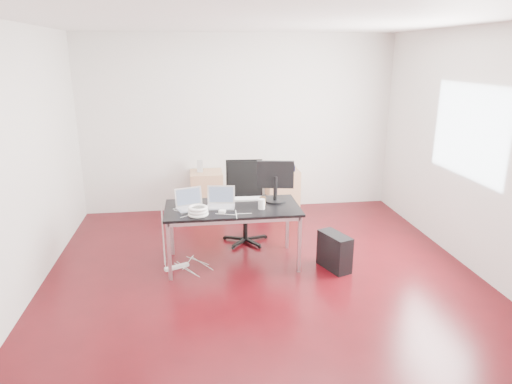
{
  "coord_description": "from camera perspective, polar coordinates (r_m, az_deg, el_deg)",
  "views": [
    {
      "loc": [
        -0.74,
        -4.78,
        2.48
      ],
      "look_at": [
        0.0,
        0.55,
        0.85
      ],
      "focal_mm": 32.0,
      "sensor_mm": 36.0,
      "label": 1
    }
  ],
  "objects": [
    {
      "name": "keyboard",
      "position": [
        5.71,
        -1.4,
        -0.87
      ],
      "size": [
        0.44,
        0.16,
        0.02
      ],
      "primitive_type": "cube",
      "rotation": [
        0.0,
        0.0,
        -0.04
      ],
      "color": "white",
      "rests_on": "desk"
    },
    {
      "name": "filing_cabinet_right",
      "position": [
        7.46,
        3.3,
        0.24
      ],
      "size": [
        0.5,
        0.5,
        0.7
      ],
      "primitive_type": "cube",
      "color": "tan",
      "rests_on": "ground"
    },
    {
      "name": "filing_cabinet_left",
      "position": [
        7.33,
        -6.17,
        -0.14
      ],
      "size": [
        0.5,
        0.5,
        0.7
      ],
      "primitive_type": "cube",
      "color": "tan",
      "rests_on": "ground"
    },
    {
      "name": "power_strip",
      "position": [
        5.66,
        -9.88,
        -9.21
      ],
      "size": [
        0.3,
        0.18,
        0.04
      ],
      "primitive_type": "cube",
      "rotation": [
        0.0,
        0.0,
        0.42
      ],
      "color": "white",
      "rests_on": "ground"
    },
    {
      "name": "speaker",
      "position": [
        7.23,
        -7.03,
        3.22
      ],
      "size": [
        0.09,
        0.08,
        0.18
      ],
      "primitive_type": "cube",
      "rotation": [
        0.0,
        0.0,
        -0.03
      ],
      "color": "#9E9E9E",
      "rests_on": "filing_cabinet_left"
    },
    {
      "name": "power_adapter",
      "position": [
        5.26,
        -4.25,
        -2.44
      ],
      "size": [
        0.09,
        0.09,
        0.03
      ],
      "primitive_type": "cube",
      "rotation": [
        0.0,
        0.0,
        -0.34
      ],
      "color": "white",
      "rests_on": "desk"
    },
    {
      "name": "pc_tower",
      "position": [
        5.57,
        9.78,
        -7.33
      ],
      "size": [
        0.35,
        0.49,
        0.44
      ],
      "primitive_type": "cube",
      "rotation": [
        0.0,
        0.0,
        0.36
      ],
      "color": "black",
      "rests_on": "ground"
    },
    {
      "name": "cable_coil",
      "position": [
        5.19,
        -7.26,
        -2.38
      ],
      "size": [
        0.24,
        0.24,
        0.11
      ],
      "rotation": [
        0.0,
        0.0,
        0.28
      ],
      "color": "white",
      "rests_on": "desk"
    },
    {
      "name": "desk",
      "position": [
        5.48,
        -2.97,
        -2.38
      ],
      "size": [
        1.6,
        0.8,
        0.73
      ],
      "color": "black",
      "rests_on": "ground"
    },
    {
      "name": "cup_brown",
      "position": [
        5.5,
        0.84,
        -1.13
      ],
      "size": [
        0.1,
        0.1,
        0.1
      ],
      "primitive_type": "cylinder",
      "rotation": [
        0.0,
        0.0,
        0.42
      ],
      "color": "#4E331B",
      "rests_on": "desk"
    },
    {
      "name": "laptop_right",
      "position": [
        5.46,
        -4.41,
        -1.26
      ],
      "size": [
        0.36,
        0.3,
        0.23
      ],
      "rotation": [
        0.0,
        0.0,
        -0.15
      ],
      "color": "silver",
      "rests_on": "desk"
    },
    {
      "name": "room_shell",
      "position": [
        4.96,
        1.29,
        4.32
      ],
      "size": [
        5.0,
        5.0,
        5.0
      ],
      "color": "#37060A",
      "rests_on": "ground"
    },
    {
      "name": "laptop_left",
      "position": [
        5.43,
        -8.19,
        -1.48
      ],
      "size": [
        0.39,
        0.34,
        0.23
      ],
      "rotation": [
        0.0,
        0.0,
        0.32
      ],
      "color": "silver",
      "rests_on": "desk"
    },
    {
      "name": "wastebasket",
      "position": [
        7.29,
        0.99,
        -1.86
      ],
      "size": [
        0.28,
        0.28,
        0.28
      ],
      "primitive_type": "cylinder",
      "rotation": [
        0.0,
        0.0,
        0.17
      ],
      "color": "black",
      "rests_on": "ground"
    },
    {
      "name": "office_chair",
      "position": [
        6.2,
        -1.4,
        -0.75
      ],
      "size": [
        0.51,
        0.53,
        1.08
      ],
      "rotation": [
        0.0,
        0.0,
        -0.07
      ],
      "color": "black",
      "rests_on": "ground"
    },
    {
      "name": "navy_garment",
      "position": [
        7.32,
        3.67,
        3.13
      ],
      "size": [
        0.33,
        0.28,
        0.09
      ],
      "primitive_type": "cube",
      "rotation": [
        0.0,
        0.0,
        -0.14
      ],
      "color": "black",
      "rests_on": "filing_cabinet_right"
    },
    {
      "name": "cup_white",
      "position": [
        5.36,
        0.7,
        -1.51
      ],
      "size": [
        0.09,
        0.09,
        0.12
      ],
      "primitive_type": "cylinder",
      "rotation": [
        0.0,
        0.0,
        0.17
      ],
      "color": "white",
      "rests_on": "desk"
    },
    {
      "name": "monitor",
      "position": [
        5.59,
        2.43,
        1.64
      ],
      "size": [
        0.45,
        0.26,
        0.51
      ],
      "rotation": [
        0.0,
        0.0,
        -0.18
      ],
      "color": "black",
      "rests_on": "desk"
    }
  ]
}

